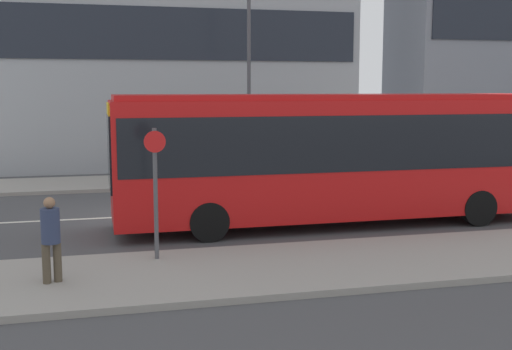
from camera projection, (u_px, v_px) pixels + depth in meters
ground_plane at (134, 217)px, 18.25m from camera, size 120.00×120.00×0.00m
sidewalk_near at (153, 277)px, 12.24m from camera, size 44.00×3.50×0.13m
sidewalk_far at (124, 183)px, 24.25m from camera, size 44.00×3.50×0.13m
lane_centerline at (134, 216)px, 18.25m from camera, size 41.80×0.16×0.01m
city_bus at (335, 150)px, 17.04m from camera, size 11.74×2.59×3.47m
parked_car_0 at (434, 167)px, 24.22m from camera, size 4.69×1.89×1.40m
pedestrian_near_stop at (51, 235)px, 11.58m from camera, size 0.34×0.34×1.58m
bus_stop_sign at (155, 183)px, 13.09m from camera, size 0.44×0.12×2.71m
street_lamp at (249, 62)px, 24.07m from camera, size 0.36×0.36×7.34m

